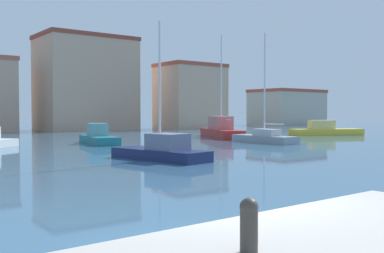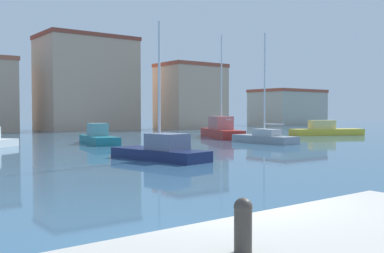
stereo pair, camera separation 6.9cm
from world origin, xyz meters
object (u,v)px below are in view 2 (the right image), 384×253
sailboat_grey_behind_lamppost (265,137)px  motorboat_yellow_mid_harbor (326,130)px  mooring_bollard (243,223)px  sailboat_red_far_right (221,130)px  motorboat_teal_center_channel (99,137)px  sailboat_navy_far_left (162,150)px

sailboat_grey_behind_lamppost → motorboat_yellow_mid_harbor: bearing=17.4°
mooring_bollard → sailboat_red_far_right: bearing=49.6°
mooring_bollard → motorboat_yellow_mid_harbor: (35.04, 24.86, -0.81)m
sailboat_red_far_right → motorboat_teal_center_channel: (-12.40, -0.51, -0.26)m
mooring_bollard → sailboat_red_far_right: 36.87m
sailboat_red_far_right → sailboat_navy_far_left: 19.51m
sailboat_navy_far_left → motorboat_teal_center_channel: (2.42, 12.17, -0.03)m
sailboat_grey_behind_lamppost → motorboat_teal_center_channel: bearing=147.4°
sailboat_red_far_right → motorboat_yellow_mid_harbor: sailboat_red_far_right is taller
mooring_bollard → motorboat_yellow_mid_harbor: size_ratio=0.07×
sailboat_grey_behind_lamppost → sailboat_red_far_right: bearing=75.6°
mooring_bollard → sailboat_grey_behind_lamppost: bearing=43.3°
motorboat_teal_center_channel → sailboat_red_far_right: bearing=2.4°
sailboat_navy_far_left → sailboat_grey_behind_lamppost: bearing=22.7°
sailboat_red_far_right → motorboat_teal_center_channel: bearing=-177.6°
sailboat_grey_behind_lamppost → motorboat_yellow_mid_harbor: sailboat_grey_behind_lamppost is taller
motorboat_yellow_mid_harbor → mooring_bollard: bearing=-144.6°
sailboat_red_far_right → motorboat_teal_center_channel: size_ratio=1.74×
mooring_bollard → motorboat_teal_center_channel: 29.86m
motorboat_yellow_mid_harbor → sailboat_navy_far_left: bearing=-159.9°
motorboat_teal_center_channel → motorboat_yellow_mid_harbor: bearing=-6.5°
sailboat_grey_behind_lamppost → motorboat_yellow_mid_harbor: size_ratio=1.11×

